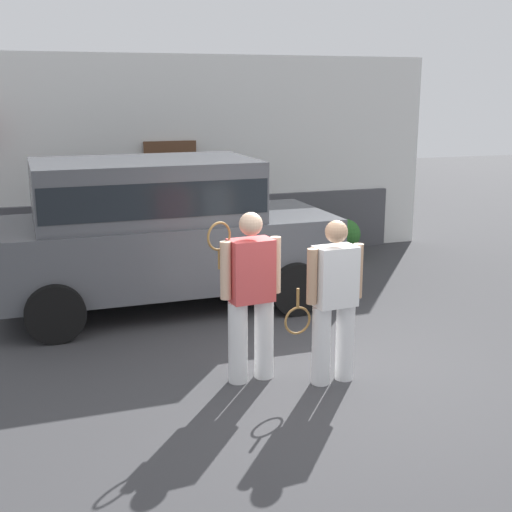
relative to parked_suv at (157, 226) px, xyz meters
name	(u,v)px	position (x,y,z in m)	size (l,w,h in m)	color
ground_plane	(327,374)	(1.25, -2.89, -1.15)	(40.00, 40.00, 0.00)	#38383A
house_frontage	(198,165)	(1.24, 2.68, 0.52)	(8.67, 0.40, 3.53)	white
parked_suv	(157,226)	(0.00, 0.00, 0.00)	(4.62, 2.21, 2.05)	#4C4F54
tennis_player_man	(251,294)	(0.44, -2.75, -0.22)	(0.79, 0.32, 1.78)	white
tennis_player_woman	(334,300)	(1.23, -3.07, -0.27)	(0.89, 0.30, 1.70)	white
potted_plant_by_porch	(345,237)	(3.68, 1.68, -0.75)	(0.54, 0.54, 0.71)	brown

